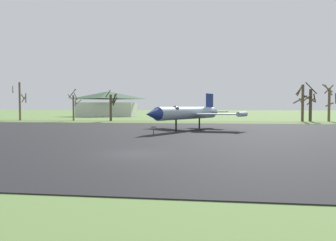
# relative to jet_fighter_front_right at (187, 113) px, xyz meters

# --- Properties ---
(ground_plane) EXTENTS (600.00, 600.00, 0.00)m
(ground_plane) POSITION_rel_jet_fighter_front_right_xyz_m (-2.04, -21.97, -2.35)
(ground_plane) COLOR #607F42
(asphalt_apron) EXTENTS (100.53, 49.44, 0.05)m
(asphalt_apron) POSITION_rel_jet_fighter_front_right_xyz_m (-2.04, -7.14, -2.33)
(asphalt_apron) COLOR black
(asphalt_apron) RESTS_ON ground
(grass_verge_strip) EXTENTS (160.53, 12.00, 0.06)m
(grass_verge_strip) POSITION_rel_jet_fighter_front_right_xyz_m (-2.04, 23.58, -2.32)
(grass_verge_strip) COLOR #536C36
(grass_verge_strip) RESTS_ON ground
(jet_fighter_front_right) EXTENTS (13.54, 16.08, 5.13)m
(jet_fighter_front_right) POSITION_rel_jet_fighter_front_right_xyz_m (0.00, 0.00, 0.00)
(jet_fighter_front_right) COLOR #8EA3B2
(jet_fighter_front_right) RESTS_ON ground
(info_placard_front_right) EXTENTS (0.60, 0.31, 1.00)m
(info_placard_front_right) POSITION_rel_jet_fighter_front_right_xyz_m (-3.29, -7.38, -1.70)
(info_placard_front_right) COLOR black
(info_placard_front_right) RESTS_ON ground
(bare_tree_far_left) EXTENTS (3.95, 3.92, 8.82)m
(bare_tree_far_left) POSITION_rel_jet_fighter_front_right_xyz_m (-40.28, 25.89, 2.40)
(bare_tree_far_left) COLOR brown
(bare_tree_far_left) RESTS_ON ground
(bare_tree_left_of_center) EXTENTS (2.92, 2.75, 7.30)m
(bare_tree_left_of_center) POSITION_rel_jet_fighter_front_right_xyz_m (-27.43, 26.09, 1.22)
(bare_tree_left_of_center) COLOR brown
(bare_tree_left_of_center) RESTS_ON ground
(bare_tree_center) EXTENTS (2.70, 2.06, 6.94)m
(bare_tree_center) POSITION_rel_jet_fighter_front_right_xyz_m (-18.54, 25.77, 1.15)
(bare_tree_center) COLOR #42382D
(bare_tree_center) RESTS_ON ground
(bare_tree_right_of_center) EXTENTS (3.29, 2.55, 7.92)m
(bare_tree_right_of_center) POSITION_rel_jet_fighter_front_right_xyz_m (22.63, 29.12, 2.02)
(bare_tree_right_of_center) COLOR brown
(bare_tree_right_of_center) RESTS_ON ground
(bare_tree_far_right) EXTENTS (2.95, 2.85, 8.46)m
(bare_tree_far_right) POSITION_rel_jet_fighter_front_right_xyz_m (24.47, 29.44, 1.50)
(bare_tree_far_right) COLOR #42382D
(bare_tree_far_right) RESTS_ON ground
(bare_tree_backdrop_extra) EXTENTS (3.34, 2.89, 8.08)m
(bare_tree_backdrop_extra) POSITION_rel_jet_fighter_front_right_xyz_m (28.45, 29.94, 1.91)
(bare_tree_backdrop_extra) COLOR brown
(bare_tree_backdrop_extra) RESTS_ON ground
(visitor_building) EXTENTS (20.32, 14.55, 8.46)m
(visitor_building) POSITION_rel_jet_fighter_front_right_xyz_m (-31.77, 63.41, 1.80)
(visitor_building) COLOR beige
(visitor_building) RESTS_ON ground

